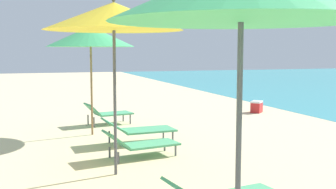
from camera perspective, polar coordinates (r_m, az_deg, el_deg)
name	(u,v)px	position (r m, az deg, el deg)	size (l,w,h in m)	color
umbrella_third	(114,16)	(6.73, -7.46, 10.58)	(2.22, 2.22, 2.85)	#4C4C51
lounger_third_shoreside	(140,143)	(7.99, -3.81, -6.68)	(1.50, 0.79, 0.55)	#4CA572
umbrella_farthest	(91,37)	(10.09, -10.59, 7.83)	(2.09, 2.09, 2.67)	olive
lounger_farthest_shoreside	(108,113)	(11.59, -8.28, -2.47)	(1.36, 0.83, 0.62)	#4CA572
lounger_farthest_inland	(138,129)	(9.17, -4.11, -4.73)	(1.61, 0.77, 0.58)	#4CA572
cooler_box	(257,107)	(14.01, 12.08, -1.64)	(0.53, 0.53, 0.39)	red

